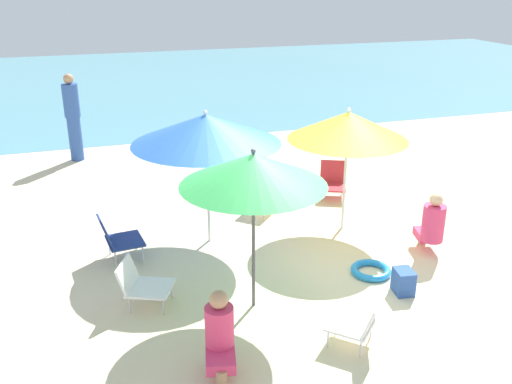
# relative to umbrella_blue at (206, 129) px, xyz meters

# --- Properties ---
(ground_plane) EXTENTS (40.00, 40.00, 0.00)m
(ground_plane) POSITION_rel_umbrella_blue_xyz_m (1.06, -1.41, -1.74)
(ground_plane) COLOR beige
(sea_water) EXTENTS (40.00, 16.00, 0.01)m
(sea_water) POSITION_rel_umbrella_blue_xyz_m (1.06, 13.52, -1.73)
(sea_water) COLOR #5693A3
(sea_water) RESTS_ON ground_plane
(umbrella_blue) EXTENTS (2.13, 2.13, 2.01)m
(umbrella_blue) POSITION_rel_umbrella_blue_xyz_m (0.00, 0.00, 0.00)
(umbrella_blue) COLOR silver
(umbrella_blue) RESTS_ON ground_plane
(umbrella_green) EXTENTS (1.68, 1.68, 2.00)m
(umbrella_green) POSITION_rel_umbrella_blue_xyz_m (0.10, -1.90, 0.01)
(umbrella_green) COLOR #4C4C51
(umbrella_green) RESTS_ON ground_plane
(umbrella_yellow) EXTENTS (1.81, 1.81, 1.94)m
(umbrella_yellow) POSITION_rel_umbrella_blue_xyz_m (2.11, -0.20, -0.07)
(umbrella_yellow) COLOR silver
(umbrella_yellow) RESTS_ON ground_plane
(beach_chair_a) EXTENTS (0.62, 0.60, 0.64)m
(beach_chair_a) POSITION_rel_umbrella_blue_xyz_m (-1.36, -0.21, -1.39)
(beach_chair_a) COLOR navy
(beach_chair_a) RESTS_ON ground_plane
(beach_chair_b) EXTENTS (0.74, 0.68, 0.58)m
(beach_chair_b) POSITION_rel_umbrella_blue_xyz_m (-1.18, -1.47, -1.44)
(beach_chair_b) COLOR white
(beach_chair_b) RESTS_ON ground_plane
(beach_chair_c) EXTENTS (0.71, 0.71, 0.61)m
(beach_chair_c) POSITION_rel_umbrella_blue_xyz_m (0.95, -3.01, -1.42)
(beach_chair_c) COLOR white
(beach_chair_c) RESTS_ON ground_plane
(beach_chair_d) EXTENTS (0.67, 0.73, 0.61)m
(beach_chair_d) POSITION_rel_umbrella_blue_xyz_m (2.55, 1.12, -1.44)
(beach_chair_d) COLOR red
(beach_chair_d) RESTS_ON ground_plane
(beach_chair_e) EXTENTS (0.73, 0.73, 0.61)m
(beach_chair_e) POSITION_rel_umbrella_blue_xyz_m (1.09, 0.81, -1.44)
(beach_chair_e) COLOR white
(beach_chair_e) RESTS_ON ground_plane
(person_a) EXTENTS (0.37, 0.54, 0.89)m
(person_a) POSITION_rel_umbrella_blue_xyz_m (-0.57, -2.92, -1.31)
(person_a) COLOR #DB3866
(person_a) RESTS_ON ground_plane
(person_b) EXTENTS (0.32, 0.32, 1.84)m
(person_b) POSITION_rel_umbrella_blue_xyz_m (-1.81, 4.68, -0.80)
(person_b) COLOR #2D519E
(person_b) RESTS_ON ground_plane
(person_c) EXTENTS (0.40, 0.55, 0.94)m
(person_c) POSITION_rel_umbrella_blue_xyz_m (2.94, -1.35, -1.28)
(person_c) COLOR #DB3866
(person_c) RESTS_ON ground_plane
(swim_ring) EXTENTS (0.54, 0.54, 0.09)m
(swim_ring) POSITION_rel_umbrella_blue_xyz_m (1.84, -1.64, -1.69)
(swim_ring) COLOR #238CD8
(swim_ring) RESTS_ON ground_plane
(beach_bag) EXTENTS (0.26, 0.31, 0.32)m
(beach_bag) POSITION_rel_umbrella_blue_xyz_m (1.99, -2.20, -1.58)
(beach_bag) COLOR #2D519E
(beach_bag) RESTS_ON ground_plane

